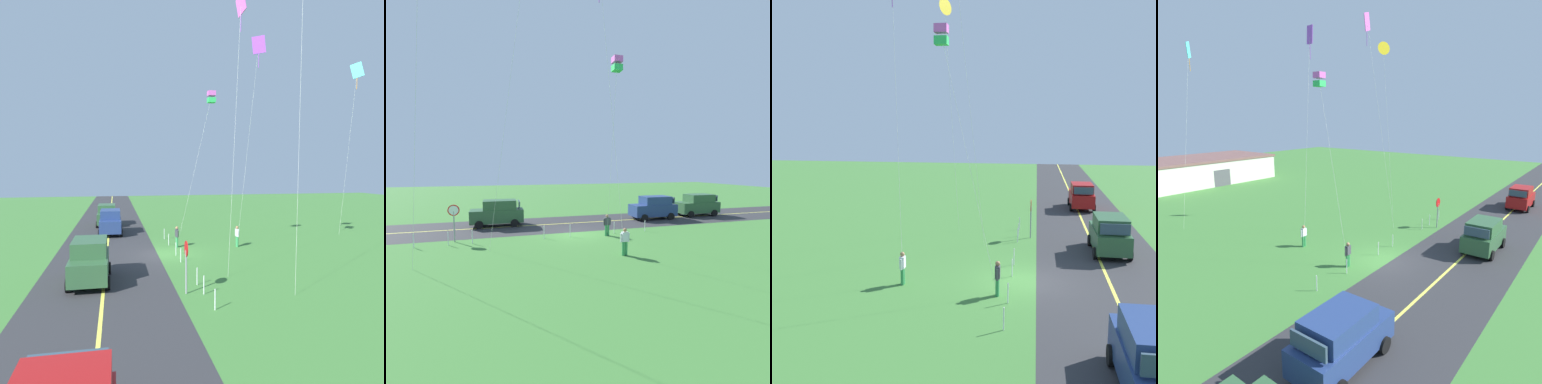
{
  "view_description": "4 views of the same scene",
  "coord_description": "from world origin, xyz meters",
  "views": [
    {
      "loc": [
        25.54,
        -3.38,
        5.9
      ],
      "look_at": [
        2.23,
        1.5,
        4.49
      ],
      "focal_mm": 34.53,
      "sensor_mm": 36.0,
      "label": 1
    },
    {
      "loc": [
        5.63,
        20.08,
        5.09
      ],
      "look_at": [
        1.03,
        4.23,
        3.6
      ],
      "focal_mm": 26.0,
      "sensor_mm": 36.0,
      "label": 2
    },
    {
      "loc": [
        -22.19,
        -0.36,
        7.86
      ],
      "look_at": [
        2.2,
        3.39,
        3.98
      ],
      "focal_mm": 44.1,
      "sensor_mm": 36.0,
      "label": 3
    },
    {
      "loc": [
        -17.88,
        -10.89,
        9.21
      ],
      "look_at": [
        0.5,
        3.02,
        4.08
      ],
      "focal_mm": 32.02,
      "sensor_mm": 36.0,
      "label": 4
    }
  ],
  "objects": [
    {
      "name": "road_centre_stripe",
      "position": [
        0.0,
        -4.0,
        0.01
      ],
      "size": [
        120.0,
        0.16,
        0.0
      ],
      "primitive_type": "cube",
      "color": "#E5E04C",
      "rests_on": "asphalt_road"
    },
    {
      "name": "fence_post_2",
      "position": [
        0.61,
        0.7,
        0.45
      ],
      "size": [
        0.05,
        0.05,
        0.9
      ],
      "primitive_type": "cylinder",
      "color": "silver",
      "rests_on": "ground"
    },
    {
      "name": "ground_plane",
      "position": [
        0.0,
        0.0,
        -0.05
      ],
      "size": [
        120.0,
        120.0,
        0.1
      ],
      "primitive_type": "cube",
      "color": "#3D7533"
    },
    {
      "name": "fence_post_5",
      "position": [
        8.81,
        0.7,
        0.45
      ],
      "size": [
        0.05,
        0.05,
        0.9
      ],
      "primitive_type": "cylinder",
      "color": "silver",
      "rests_on": "ground"
    },
    {
      "name": "fence_post_4",
      "position": [
        7.33,
        0.7,
        0.45
      ],
      "size": [
        0.05,
        0.05,
        0.9
      ],
      "primitive_type": "cylinder",
      "color": "silver",
      "rests_on": "ground"
    },
    {
      "name": "fence_post_0",
      "position": [
        -5.53,
        0.7,
        0.45
      ],
      "size": [
        0.05,
        0.05,
        0.9
      ],
      "primitive_type": "cylinder",
      "color": "silver",
      "rests_on": "ground"
    },
    {
      "name": "person_adult_near",
      "position": [
        -2.1,
        1.22,
        0.86
      ],
      "size": [
        0.58,
        0.22,
        1.6
      ],
      "rotation": [
        0.0,
        0.0,
        2.44
      ],
      "color": "#338C4C",
      "rests_on": "ground"
    },
    {
      "name": "fence_post_1",
      "position": [
        -2.89,
        0.7,
        0.45
      ],
      "size": [
        0.05,
        0.05,
        0.9
      ],
      "primitive_type": "cylinder",
      "color": "silver",
      "rests_on": "ground"
    },
    {
      "name": "car_parked_west_near",
      "position": [
        -9.05,
        -3.83,
        1.15
      ],
      "size": [
        4.4,
        2.12,
        2.24
      ],
      "color": "navy",
      "rests_on": "ground"
    },
    {
      "name": "person_adult_companion",
      "position": [
        -1.33,
        5.8,
        0.86
      ],
      "size": [
        0.58,
        0.22,
        1.6
      ],
      "rotation": [
        0.0,
        0.0,
        6.17
      ],
      "color": "#338C4C",
      "rests_on": "ground"
    },
    {
      "name": "kite_red_low",
      "position": [
        -1.6,
        3.78,
        11.35
      ],
      "size": [
        0.79,
        2.86,
        11.83
      ],
      "color": "silver",
      "rests_on": "ground"
    },
    {
      "name": "fence_post_3",
      "position": [
        2.53,
        0.7,
        0.45
      ],
      "size": [
        0.05,
        0.05,
        0.9
      ],
      "primitive_type": "cylinder",
      "color": "silver",
      "rests_on": "ground"
    },
    {
      "name": "stop_sign",
      "position": [
        8.53,
        -0.1,
        1.8
      ],
      "size": [
        0.76,
        0.08,
        2.56
      ],
      "color": "gray",
      "rests_on": "ground"
    },
    {
      "name": "fence_post_6",
      "position": [
        10.81,
        0.7,
        0.45
      ],
      "size": [
        0.05,
        0.05,
        0.9
      ],
      "primitive_type": "cylinder",
      "color": "silver",
      "rests_on": "ground"
    },
    {
      "name": "car_suv_foreground",
      "position": [
        5.66,
        -4.73,
        1.15
      ],
      "size": [
        4.4,
        2.12,
        2.24
      ],
      "color": "#2D5633",
      "rests_on": "ground"
    },
    {
      "name": "car_parked_west_far",
      "position": [
        -14.54,
        -4.27,
        1.15
      ],
      "size": [
        4.4,
        2.12,
        2.24
      ],
      "color": "#2D5633",
      "rests_on": "ground"
    },
    {
      "name": "asphalt_road",
      "position": [
        0.0,
        -4.0,
        0.0
      ],
      "size": [
        120.0,
        7.0,
        0.0
      ],
      "primitive_type": "cube",
      "color": "#2D2D30",
      "rests_on": "ground"
    }
  ]
}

